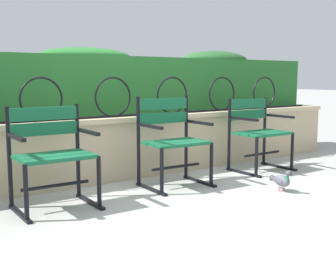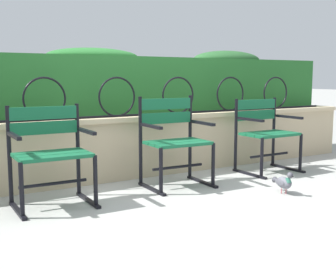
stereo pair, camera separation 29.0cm
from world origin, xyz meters
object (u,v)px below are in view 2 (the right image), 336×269
at_px(park_chair_centre, 174,139).
at_px(park_chair_right, 265,131).
at_px(pigeon_near_chairs, 284,182).
at_px(park_chair_left, 50,151).

bearing_deg(park_chair_centre, park_chair_right, 1.03).
height_order(park_chair_centre, park_chair_right, park_chair_centre).
bearing_deg(park_chair_right, pigeon_near_chairs, -123.45).
bearing_deg(park_chair_centre, pigeon_near_chairs, -49.57).
xyz_separation_m(park_chair_left, park_chair_centre, (1.26, 0.04, 0.01)).
bearing_deg(park_chair_right, park_chair_centre, -178.97).
distance_m(park_chair_left, park_chair_right, 2.51).
xyz_separation_m(park_chair_left, pigeon_near_chairs, (1.95, -0.78, -0.35)).
bearing_deg(park_chair_centre, park_chair_left, -178.27).
distance_m(park_chair_left, pigeon_near_chairs, 2.13).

